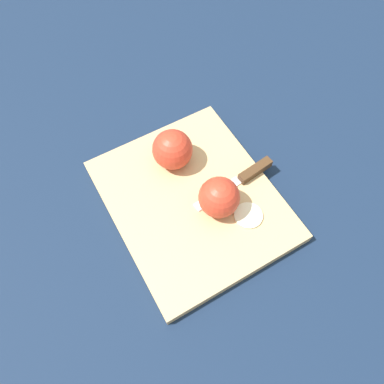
{
  "coord_description": "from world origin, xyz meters",
  "views": [
    {
      "loc": [
        0.29,
        -0.13,
        0.61
      ],
      "look_at": [
        0.0,
        0.0,
        0.04
      ],
      "focal_mm": 35.0,
      "sensor_mm": 36.0,
      "label": 1
    }
  ],
  "objects": [
    {
      "name": "ground_plane",
      "position": [
        0.0,
        0.0,
        0.0
      ],
      "size": [
        4.0,
        4.0,
        0.0
      ],
      "primitive_type": "plane",
      "color": "#14233D"
    },
    {
      "name": "cutting_board",
      "position": [
        0.0,
        0.0,
        0.01
      ],
      "size": [
        0.36,
        0.31,
        0.02
      ],
      "color": "tan",
      "rests_on": "ground_plane"
    },
    {
      "name": "apple_half_left",
      "position": [
        -0.09,
        -0.0,
        0.06
      ],
      "size": [
        0.07,
        0.07,
        0.07
      ],
      "rotation": [
        0.0,
        0.0,
        3.06
      ],
      "color": "red",
      "rests_on": "cutting_board"
    },
    {
      "name": "apple_half_right",
      "position": [
        0.04,
        0.03,
        0.06
      ],
      "size": [
        0.07,
        0.07,
        0.07
      ],
      "rotation": [
        0.0,
        0.0,
        3.54
      ],
      "color": "red",
      "rests_on": "cutting_board"
    },
    {
      "name": "knife",
      "position": [
        -0.0,
        0.11,
        0.03
      ],
      "size": [
        0.05,
        0.17,
        0.02
      ],
      "rotation": [
        0.0,
        0.0,
        -1.36
      ],
      "color": "silver",
      "rests_on": "cutting_board"
    },
    {
      "name": "apple_slice",
      "position": [
        0.07,
        0.07,
        0.02
      ],
      "size": [
        0.05,
        0.05,
        0.0
      ],
      "color": "beige",
      "rests_on": "cutting_board"
    }
  ]
}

